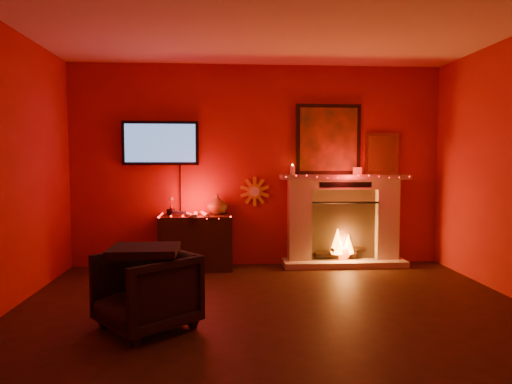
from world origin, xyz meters
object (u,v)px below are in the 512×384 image
at_px(sunburst_clock, 255,192).
at_px(armchair, 146,291).
at_px(fireplace, 343,212).
at_px(console_table, 197,239).
at_px(tv, 161,143).

height_order(sunburst_clock, armchair, sunburst_clock).
xyz_separation_m(sunburst_clock, armchair, (-1.08, -2.32, -0.67)).
height_order(fireplace, console_table, fireplace).
bearing_deg(console_table, tv, 158.43).
height_order(fireplace, armchair, fireplace).
bearing_deg(console_table, sunburst_clock, 15.75).
bearing_deg(armchair, console_table, 132.33).
distance_m(tv, sunburst_clock, 1.41).
height_order(tv, armchair, tv).
height_order(tv, console_table, tv).
distance_m(tv, armchair, 2.65).
bearing_deg(console_table, armchair, -98.29).
relative_size(tv, sunburst_clock, 3.10).
bearing_deg(tv, fireplace, -1.50).
distance_m(fireplace, armchair, 3.21).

